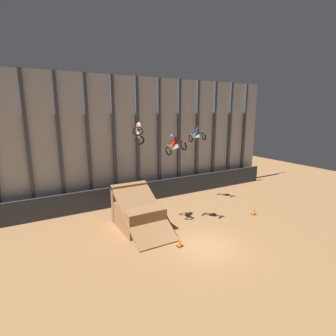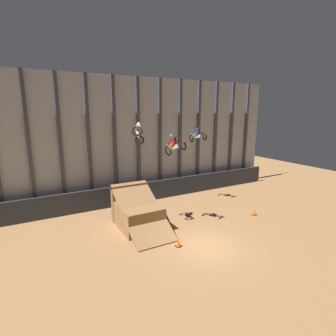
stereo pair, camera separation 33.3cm
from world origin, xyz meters
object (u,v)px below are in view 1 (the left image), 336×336
rider_bike_left_air (139,133)px  traffic_cone_arena_edge (254,211)px  dirt_ramp (137,213)px  rider_bike_right_air (197,135)px  traffic_cone_near_ramp (180,242)px  rider_bike_center_air (175,145)px

rider_bike_left_air → traffic_cone_arena_edge: size_ratio=3.12×
dirt_ramp → rider_bike_right_air: rider_bike_right_air is taller
traffic_cone_near_ramp → dirt_ramp: bearing=104.6°
traffic_cone_near_ramp → traffic_cone_arena_edge: 8.50m
rider_bike_right_air → traffic_cone_arena_edge: 8.42m
rider_bike_left_air → rider_bike_center_air: (2.41, -1.03, -0.94)m
rider_bike_left_air → rider_bike_center_air: rider_bike_left_air is taller
rider_bike_left_air → rider_bike_right_air: size_ratio=1.02×
rider_bike_left_air → rider_bike_center_air: 2.78m
rider_bike_left_air → rider_bike_center_air: size_ratio=0.99×
dirt_ramp → rider_bike_center_air: rider_bike_center_air is taller
dirt_ramp → traffic_cone_arena_edge: 9.95m
rider_bike_right_air → rider_bike_center_air: bearing=-168.2°
traffic_cone_arena_edge → traffic_cone_near_ramp: bearing=-170.5°
dirt_ramp → rider_bike_left_air: bearing=-56.4°
traffic_cone_near_ramp → rider_bike_center_air: bearing=64.2°
dirt_ramp → traffic_cone_arena_edge: dirt_ramp is taller
traffic_cone_near_ramp → traffic_cone_arena_edge: bearing=9.5°
rider_bike_right_air → traffic_cone_near_ramp: 10.85m
rider_bike_left_air → rider_bike_right_air: bearing=49.4°
dirt_ramp → traffic_cone_arena_edge: size_ratio=9.47×
rider_bike_center_air → traffic_cone_near_ramp: size_ratio=3.14×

